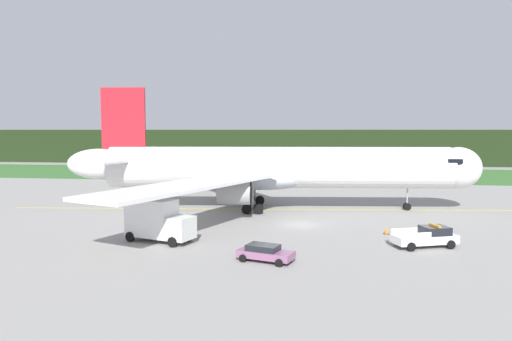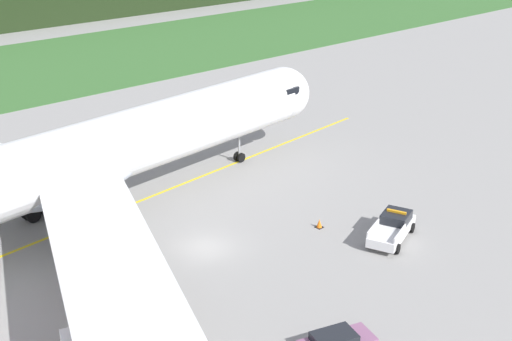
# 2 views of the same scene
# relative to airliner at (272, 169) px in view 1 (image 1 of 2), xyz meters

# --- Properties ---
(ground) EXTENTS (320.00, 320.00, 0.00)m
(ground) POSITION_rel_airliner_xyz_m (4.15, -9.49, -5.20)
(ground) COLOR gray
(grass_verge) EXTENTS (320.00, 35.77, 0.04)m
(grass_verge) POSITION_rel_airliner_xyz_m (4.15, 49.18, -5.18)
(grass_verge) COLOR #35642D
(grass_verge) RESTS_ON ground
(distant_tree_line) EXTENTS (288.00, 5.85, 10.16)m
(distant_tree_line) POSITION_rel_airliner_xyz_m (4.15, 79.54, -0.12)
(distant_tree_line) COLOR black
(distant_tree_line) RESTS_ON ground
(taxiway_centerline_main) EXTENTS (68.18, 7.63, 0.01)m
(taxiway_centerline_main) POSITION_rel_airliner_xyz_m (0.87, 0.09, -5.19)
(taxiway_centerline_main) COLOR yellow
(taxiway_centerline_main) RESTS_ON ground
(airliner) EXTENTS (52.64, 52.81, 15.46)m
(airliner) POSITION_rel_airliner_xyz_m (0.00, 0.00, 0.00)
(airliner) COLOR silver
(airliner) RESTS_ON ground
(ops_pickup_truck) EXTENTS (5.85, 3.86, 1.94)m
(ops_pickup_truck) POSITION_rel_airliner_xyz_m (15.45, -17.55, -4.29)
(ops_pickup_truck) COLOR white
(ops_pickup_truck) RESTS_ON ground
(catering_truck) EXTENTS (6.75, 4.29, 3.99)m
(catering_truck) POSITION_rel_airliner_xyz_m (-8.33, -18.83, -3.23)
(catering_truck) COLOR silver
(catering_truck) RESTS_ON ground
(staff_car) EXTENTS (4.64, 3.01, 1.30)m
(staff_car) POSITION_rel_airliner_xyz_m (2.14, -23.98, -4.50)
(staff_car) COLOR #865476
(staff_car) RESTS_ON ground
(apron_cone) EXTENTS (0.55, 0.55, 0.69)m
(apron_cone) POSITION_rel_airliner_xyz_m (12.68, -12.74, -4.86)
(apron_cone) COLOR black
(apron_cone) RESTS_ON ground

